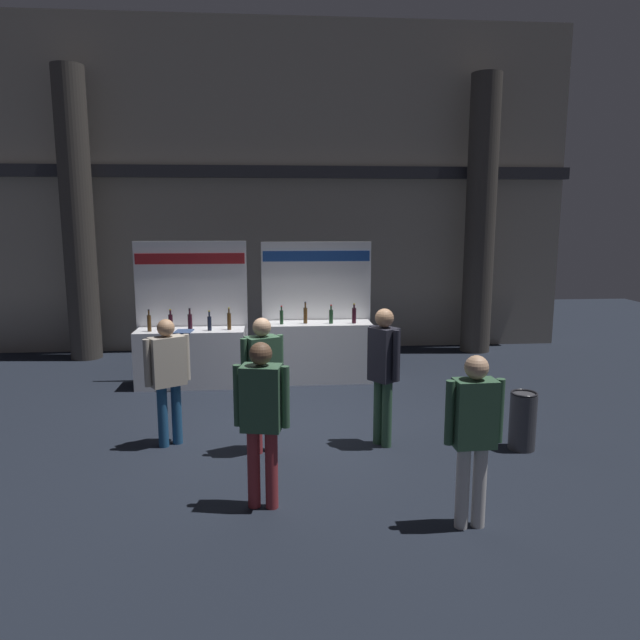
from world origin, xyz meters
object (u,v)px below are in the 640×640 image
object	(u,v)px
exhibitor_booth_1	(318,346)
exhibitor_booth_0	(191,351)
visitor_2	(474,428)
visitor_0	(263,373)
visitor_3	(383,365)
visitor_1	(168,372)
visitor_4	(262,410)
trash_bin	(523,421)

from	to	relation	value
exhibitor_booth_1	exhibitor_booth_0	bearing A→B (deg)	-176.17
exhibitor_booth_1	visitor_2	bearing A→B (deg)	-78.77
visitor_0	visitor_3	xyz separation A→B (m)	(1.47, 0.10, 0.04)
exhibitor_booth_1	visitor_0	size ratio (longest dim) A/B	1.45
exhibitor_booth_1	visitor_1	bearing A→B (deg)	-126.04
visitor_4	exhibitor_booth_1	bearing A→B (deg)	90.13
visitor_0	visitor_4	world-z (taller)	visitor_4
trash_bin	visitor_0	size ratio (longest dim) A/B	0.44
visitor_2	visitor_3	world-z (taller)	visitor_3
visitor_0	visitor_1	bearing A→B (deg)	140.88
visitor_3	trash_bin	bearing A→B (deg)	-135.05
visitor_1	visitor_2	size ratio (longest dim) A/B	0.99
exhibitor_booth_1	visitor_3	world-z (taller)	exhibitor_booth_1
exhibitor_booth_0	visitor_4	world-z (taller)	exhibitor_booth_0
trash_bin	visitor_2	size ratio (longest dim) A/B	0.45
trash_bin	visitor_0	world-z (taller)	visitor_0
exhibitor_booth_0	visitor_2	distance (m)	5.85
visitor_3	exhibitor_booth_0	bearing A→B (deg)	7.04
visitor_1	visitor_2	bearing A→B (deg)	-68.09
exhibitor_booth_1	trash_bin	xyz separation A→B (m)	(2.25, -3.31, -0.25)
visitor_3	visitor_4	bearing A→B (deg)	99.58
trash_bin	visitor_1	distance (m)	4.37
visitor_1	visitor_3	world-z (taller)	visitor_3
exhibitor_booth_1	visitor_0	xyz separation A→B (m)	(-0.90, -3.14, 0.37)
trash_bin	exhibitor_booth_0	bearing A→B (deg)	144.23
visitor_0	visitor_4	xyz separation A→B (m)	(0.01, -1.39, 0.01)
visitor_0	visitor_2	distance (m)	2.70
visitor_0	visitor_2	world-z (taller)	visitor_0
trash_bin	visitor_2	bearing A→B (deg)	-125.37
visitor_4	trash_bin	bearing A→B (deg)	32.55
visitor_4	visitor_0	bearing A→B (deg)	101.67
exhibitor_booth_0	visitor_3	bearing A→B (deg)	-46.89
trash_bin	visitor_1	size ratio (longest dim) A/B	0.45
exhibitor_booth_0	visitor_2	bearing A→B (deg)	-57.37
trash_bin	exhibitor_booth_1	bearing A→B (deg)	124.22
visitor_4	visitor_3	bearing A→B (deg)	56.86
visitor_0	visitor_2	bearing A→B (deg)	-69.29
exhibitor_booth_1	visitor_1	size ratio (longest dim) A/B	1.50
visitor_1	visitor_4	world-z (taller)	visitor_4
visitor_0	visitor_2	xyz separation A→B (m)	(1.90, -1.92, -0.03)
exhibitor_booth_1	visitor_4	xyz separation A→B (m)	(-0.89, -4.53, 0.38)
visitor_3	exhibitor_booth_1	bearing A→B (deg)	-25.46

